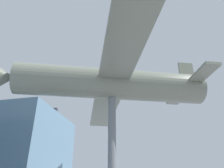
% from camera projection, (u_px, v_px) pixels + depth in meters
% --- Properties ---
extents(support_pylon_central, '(0.50, 0.50, 7.02)m').
position_uv_depth(support_pylon_central, '(112.00, 153.00, 12.89)').
color(support_pylon_central, slate).
rests_on(support_pylon_central, ground_plane).
extents(suspended_airplane, '(19.84, 14.49, 3.19)m').
position_uv_depth(suspended_airplane, '(107.00, 84.00, 14.90)').
color(suspended_airplane, slate).
rests_on(suspended_airplane, support_pylon_central).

